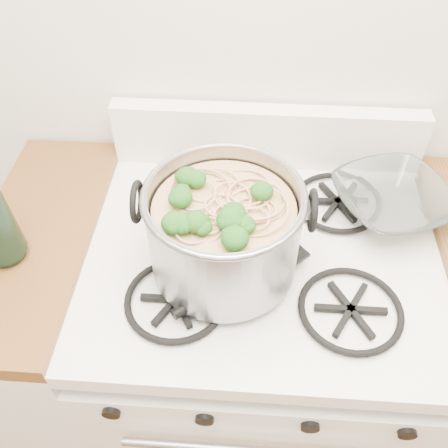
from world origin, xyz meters
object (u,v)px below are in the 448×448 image
spatula (276,252)px  glass_bowl (390,206)px  gas_range (254,357)px  stock_pot (224,231)px

spatula → glass_bowl: size_ratio=3.11×
gas_range → glass_bowl: bearing=23.8°
gas_range → spatula: (0.03, -0.03, 0.50)m
glass_bowl → spatula: bearing=-148.9°
gas_range → spatula: spatula is taller
gas_range → glass_bowl: 0.59m
gas_range → stock_pot: bearing=-145.0°
glass_bowl → stock_pot: bearing=-153.4°
gas_range → stock_pot: (-0.08, -0.06, 0.58)m
spatula → glass_bowl: 0.30m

